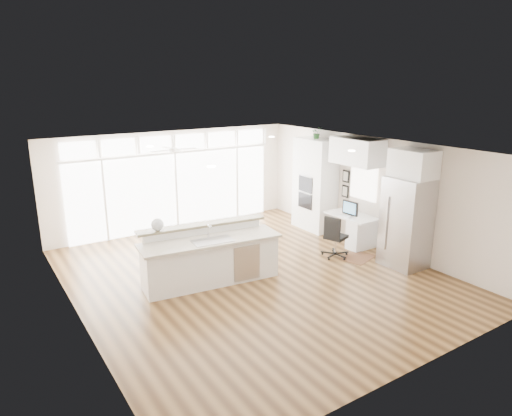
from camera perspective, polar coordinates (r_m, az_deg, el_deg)
floor at (r=9.78m, az=-0.34°, el=-8.51°), size 7.00×8.00×0.02m
ceiling at (r=9.02m, az=-0.36°, el=7.40°), size 7.00×8.00×0.02m
wall_back at (r=12.75m, az=-10.16°, el=3.45°), size 7.00×0.04×2.70m
wall_front at (r=6.53m, az=19.32°, el=-9.20°), size 7.00×0.04×2.70m
wall_left at (r=8.06m, az=-21.81°, el=-4.67°), size 0.04×8.00×2.70m
wall_right at (r=11.52m, az=14.45°, el=1.89°), size 0.04×8.00×2.70m
glass_wall at (r=12.76m, az=-9.99°, el=2.09°), size 5.80×0.06×2.08m
transom_row at (r=12.52m, az=-10.28°, el=8.02°), size 5.90×0.06×0.40m
desk_window at (r=11.65m, az=13.30°, el=3.13°), size 0.04×0.85×0.85m
ceiling_fan at (r=11.28m, az=-10.35°, el=7.70°), size 1.16×1.16×0.32m
recessed_lights at (r=9.19m, az=-1.05°, el=7.43°), size 3.40×3.00×0.02m
oven_cabinet at (r=12.57m, az=7.37°, el=2.93°), size 0.64×1.20×2.50m
desk_nook at (r=11.72m, az=11.82°, el=-2.64°), size 0.72×1.30×0.76m
upper_cabinets at (r=11.30m, az=12.53°, el=6.93°), size 0.64×1.30×0.64m
refrigerator at (r=10.48m, az=18.27°, el=-1.75°), size 0.76×0.90×2.00m
fridge_cabinet at (r=10.24m, az=19.10°, el=5.27°), size 0.64×0.90×0.60m
framed_photos at (r=12.10m, az=11.14°, el=2.99°), size 0.06×0.22×0.80m
kitchen_island at (r=9.32m, az=-5.67°, el=-6.01°), size 2.96×1.40×1.13m
rug at (r=10.98m, az=12.63°, el=-6.05°), size 0.93×0.78×0.01m
office_chair at (r=10.78m, az=9.97°, el=-3.52°), size 0.65×0.62×1.00m
fishbowl at (r=9.19m, az=-12.22°, el=-2.03°), size 0.28×0.28×0.25m
monitor at (r=11.50m, az=11.70°, el=0.01°), size 0.11×0.47×0.39m
keyboard at (r=11.44m, az=11.04°, el=-1.02°), size 0.12×0.31×0.02m
potted_plant at (r=12.35m, az=7.60°, el=9.15°), size 0.32×0.34×0.24m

